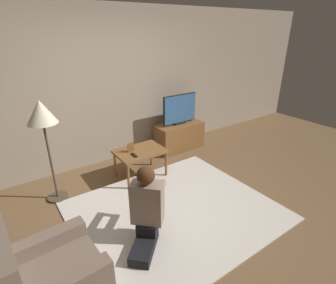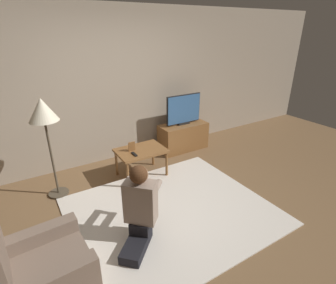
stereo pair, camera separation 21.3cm
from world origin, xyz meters
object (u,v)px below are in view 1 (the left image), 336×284
Objects in this scene: tv at (180,109)px; coffee_table at (140,154)px; floor_lamp at (42,118)px; person_kneeling at (147,207)px; armchair at (50,282)px.

coffee_table is at bearing -156.37° from tv.
floor_lamp is at bearing -171.75° from tv.
tv is 2.56m from person_kneeling.
tv is at bearing 23.63° from coffee_table.
armchair is 0.93× the size of person_kneeling.
armchair is (-0.42, -1.62, -0.92)m from floor_lamp.
coffee_table is (-1.16, -0.51, -0.40)m from tv.
tv reaches higher than coffee_table.
coffee_table is 0.81× the size of person_kneeling.
floor_lamp is at bearing -20.93° from person_kneeling.
tv is 0.84× the size of armchair.
coffee_table is at bearing -71.20° from person_kneeling.
armchair is at bearing 55.03° from person_kneeling.
person_kneeling reaches higher than coffee_table.
armchair is (-2.85, -1.97, -0.54)m from tv.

